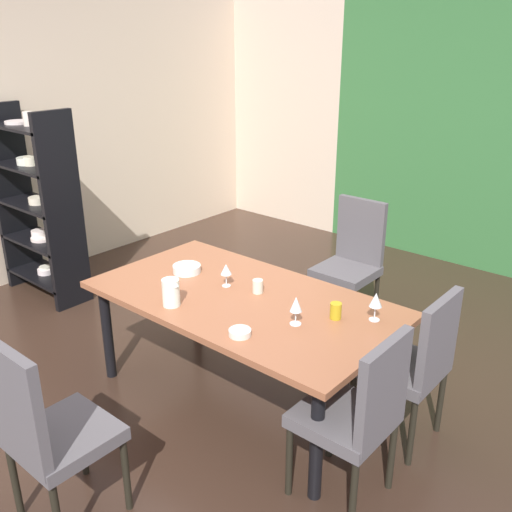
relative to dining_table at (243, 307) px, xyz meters
name	(u,v)px	position (x,y,z in m)	size (l,w,h in m)	color
ground_plane	(218,375)	(-0.30, 0.07, -0.67)	(5.44, 6.39, 0.02)	#322219
back_panel_interior	(283,113)	(-2.19, 3.22, 0.67)	(1.66, 0.10, 2.66)	beige
left_interior_panel	(1,141)	(-2.97, 0.07, 0.67)	(0.10, 6.39, 2.66)	beige
dining_table	(243,307)	(0.00, 0.00, 0.00)	(1.93, 1.04, 0.73)	#935738
chair_head_near	(45,428)	(0.00, -1.37, -0.09)	(0.44, 0.44, 1.03)	#514E51
chair_right_far	(415,360)	(1.02, 0.30, -0.12)	(0.44, 0.44, 0.96)	#514E51
chair_right_near	(359,411)	(1.02, -0.30, -0.11)	(0.44, 0.44, 0.97)	#514E51
chair_head_far	(352,257)	(-0.04, 1.37, -0.09)	(0.44, 0.45, 1.03)	#514E51
display_shelf	(37,204)	(-2.44, 0.04, 0.19)	(0.86, 0.35, 1.69)	black
wine_glass_near_window	(376,301)	(0.78, 0.26, 0.19)	(0.07, 0.07, 0.17)	silver
wine_glass_corner	(226,270)	(-0.19, 0.05, 0.18)	(0.07, 0.07, 0.15)	silver
wine_glass_south	(296,305)	(0.46, -0.07, 0.19)	(0.07, 0.07, 0.17)	silver
serving_bowl_near_shelf	(240,332)	(0.31, -0.37, 0.09)	(0.12, 0.12, 0.04)	silver
serving_bowl_west	(187,269)	(-0.54, 0.04, 0.10)	(0.19, 0.19, 0.05)	silver
cup_east	(258,286)	(0.03, 0.11, 0.11)	(0.07, 0.07, 0.09)	beige
cup_north	(336,311)	(0.60, 0.13, 0.12)	(0.07, 0.07, 0.10)	#AF971A
pitcher_right	(171,292)	(-0.25, -0.36, 0.16)	(0.12, 0.11, 0.17)	white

